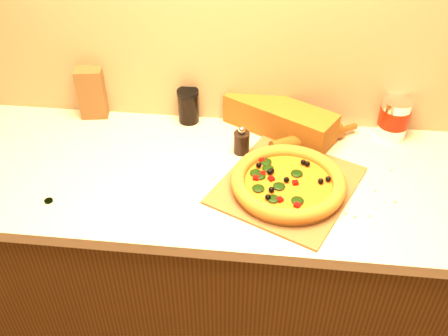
# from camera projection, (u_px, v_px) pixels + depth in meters

# --- Properties ---
(cabinet) EXTENTS (2.80, 0.65, 0.86)m
(cabinet) POSITION_uv_depth(u_px,v_px,m) (227.00, 267.00, 1.93)
(cabinet) COLOR #44270E
(cabinet) RESTS_ON ground
(countertop) EXTENTS (2.84, 0.68, 0.04)m
(countertop) POSITION_uv_depth(u_px,v_px,m) (227.00, 178.00, 1.65)
(countertop) COLOR beige
(countertop) RESTS_ON cabinet
(pizza_peel) EXTENTS (0.53, 0.61, 0.01)m
(pizza_peel) POSITION_uv_depth(u_px,v_px,m) (290.00, 182.00, 1.60)
(pizza_peel) COLOR brown
(pizza_peel) RESTS_ON countertop
(pizza) EXTENTS (0.36, 0.36, 0.05)m
(pizza) POSITION_uv_depth(u_px,v_px,m) (288.00, 182.00, 1.55)
(pizza) COLOR #A76229
(pizza) RESTS_ON pizza_peel
(bottle_cap) EXTENTS (0.03, 0.03, 0.01)m
(bottle_cap) POSITION_uv_depth(u_px,v_px,m) (49.00, 201.00, 1.53)
(bottle_cap) COLOR black
(bottle_cap) RESTS_ON countertop
(pepper_grinder) EXTENTS (0.06, 0.06, 0.10)m
(pepper_grinder) POSITION_uv_depth(u_px,v_px,m) (242.00, 142.00, 1.70)
(pepper_grinder) COLOR black
(pepper_grinder) RESTS_ON countertop
(rolling_pin) EXTENTS (0.36, 0.23, 0.06)m
(rolling_pin) POSITION_uv_depth(u_px,v_px,m) (307.00, 139.00, 1.74)
(rolling_pin) COLOR #5A310F
(rolling_pin) RESTS_ON countertop
(coffee_canister) EXTENTS (0.11, 0.11, 0.15)m
(coffee_canister) POSITION_uv_depth(u_px,v_px,m) (394.00, 118.00, 1.76)
(coffee_canister) COLOR silver
(coffee_canister) RESTS_ON countertop
(bread_bag) EXTENTS (0.42, 0.32, 0.11)m
(bread_bag) POSITION_uv_depth(u_px,v_px,m) (279.00, 118.00, 1.80)
(bread_bag) COLOR brown
(bread_bag) RESTS_ON countertop
(paper_bag) EXTENTS (0.11, 0.09, 0.19)m
(paper_bag) POSITION_uv_depth(u_px,v_px,m) (92.00, 92.00, 1.86)
(paper_bag) COLOR brown
(paper_bag) RESTS_ON countertop
(dark_jar) EXTENTS (0.08, 0.08, 0.13)m
(dark_jar) POSITION_uv_depth(u_px,v_px,m) (188.00, 106.00, 1.84)
(dark_jar) COLOR black
(dark_jar) RESTS_ON countertop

